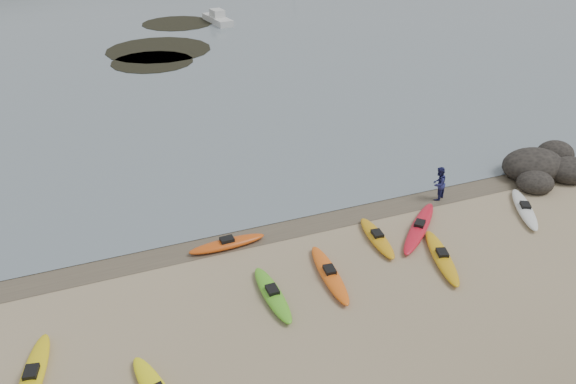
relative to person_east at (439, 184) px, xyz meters
name	(u,v)px	position (x,y,z in m)	size (l,w,h in m)	color
ground	(288,221)	(-7.42, 0.80, -0.84)	(600.00, 600.00, 0.00)	tan
wet_sand	(290,224)	(-7.42, 0.50, -0.84)	(60.00, 60.00, 0.00)	brown
kayaks	(331,270)	(-7.32, -3.47, -0.67)	(23.12, 9.28, 0.34)	orange
person_east	(439,184)	(0.00, 0.00, 0.00)	(0.82, 0.64, 1.69)	navy
rock_cluster	(544,171)	(6.72, 0.11, -0.62)	(5.16, 3.77, 1.68)	black
kelp_mats	(164,44)	(-6.49, 34.94, -0.82)	(12.53, 21.50, 0.04)	black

